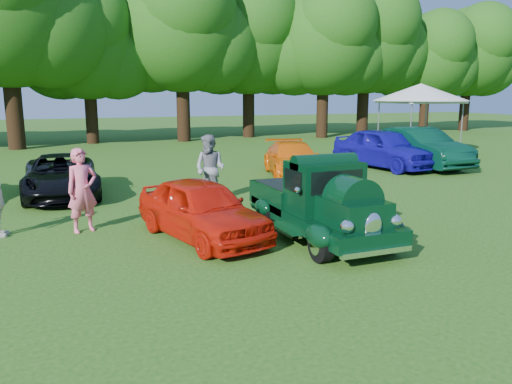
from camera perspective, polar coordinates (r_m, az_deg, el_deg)
name	(u,v)px	position (r m, az deg, el deg)	size (l,w,h in m)	color
ground	(319,246)	(10.55, 7.21, -6.16)	(120.00, 120.00, 0.00)	#1D4E12
hero_pickup	(319,205)	(10.99, 7.17, -1.44)	(2.05, 4.40, 1.72)	black
red_convertible	(202,209)	(10.93, -6.23, -1.94)	(1.56, 3.88, 1.32)	red
back_car_black	(61,176)	(16.48, -21.39, 1.74)	(2.14, 4.65, 1.29)	black
back_car_orange	(293,159)	(19.16, 4.23, 3.73)	(1.83, 4.51, 1.31)	orange
back_car_blue	(384,148)	(22.01, 14.46, 4.87)	(1.99, 4.96, 1.69)	#130D97
back_car_green	(419,148)	(22.65, 18.11, 4.85)	(1.79, 5.15, 1.70)	black
spectator_pink	(82,190)	(12.02, -19.24, 0.17)	(0.70, 0.46, 1.93)	#E65F7C
spectator_grey	(210,169)	(14.56, -5.28, 2.67)	(0.96, 0.75, 1.97)	gray
canopy_tent	(420,93)	(27.65, 18.28, 10.71)	(5.25, 5.25, 3.65)	silver
tree_line	(95,28)	(32.96, -17.88, 17.40)	(63.47, 10.72, 12.00)	black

